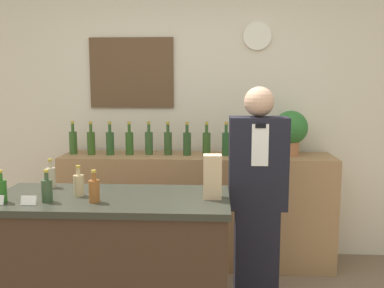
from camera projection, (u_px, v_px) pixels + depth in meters
The scene contains 23 objects.
back_wall at pixel (190, 112), 4.01m from camera, with size 5.20×0.09×2.70m.
back_shelf at pixel (197, 210), 3.84m from camera, with size 2.38×0.47×0.99m.
display_counter at pixel (113, 268), 2.71m from camera, with size 1.47×0.66×0.93m.
shopkeeper at pixel (257, 200), 3.05m from camera, with size 0.40×0.25×1.60m.
potted_plant at pixel (291, 130), 3.72m from camera, with size 0.30×0.30×0.39m.
paper_bag at pixel (212, 177), 2.59m from camera, with size 0.11×0.10×0.27m.
price_card_right at pixel (29, 200), 2.45m from camera, with size 0.09×0.02×0.06m.
counter_bottle_0 at pixel (1, 190), 2.51m from camera, with size 0.06×0.06×0.19m.
counter_bottle_1 at pixel (51, 177), 2.87m from camera, with size 0.06×0.06×0.19m.
counter_bottle_2 at pixel (47, 190), 2.52m from camera, with size 0.06×0.06×0.19m.
counter_bottle_3 at pixel (79, 184), 2.65m from camera, with size 0.06×0.06×0.19m.
counter_bottle_4 at pixel (94, 190), 2.51m from camera, with size 0.06×0.06×0.19m.
shelf_bottle_0 at pixel (73, 142), 3.82m from camera, with size 0.07×0.07×0.30m.
shelf_bottle_1 at pixel (91, 142), 3.79m from camera, with size 0.07×0.07×0.30m.
shelf_bottle_2 at pixel (110, 142), 3.78m from camera, with size 0.07×0.07×0.30m.
shelf_bottle_3 at pixel (129, 142), 3.78m from camera, with size 0.07×0.07×0.30m.
shelf_bottle_4 at pixel (149, 142), 3.79m from camera, with size 0.07×0.07×0.30m.
shelf_bottle_5 at pixel (168, 142), 3.78m from camera, with size 0.07×0.07×0.30m.
shelf_bottle_6 at pixel (187, 143), 3.75m from camera, with size 0.07×0.07×0.30m.
shelf_bottle_7 at pixel (207, 143), 3.74m from camera, with size 0.07×0.07×0.30m.
shelf_bottle_8 at pixel (226, 143), 3.74m from camera, with size 0.07×0.07×0.30m.
shelf_bottle_9 at pixel (246, 143), 3.72m from camera, with size 0.07×0.07×0.30m.
shelf_bottle_10 at pixel (265, 143), 3.73m from camera, with size 0.07×0.07×0.30m.
Camera 1 is at (0.23, -2.01, 1.62)m, focal length 40.00 mm.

